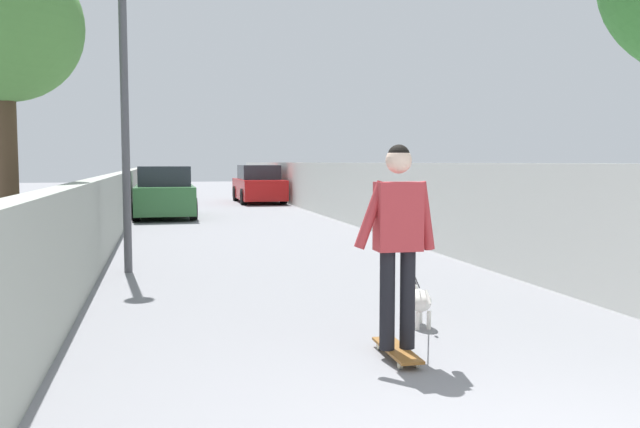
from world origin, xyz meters
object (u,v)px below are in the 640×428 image
(lamp_post, at_px, (124,72))
(car_near, at_px, (165,194))
(person_skateboarder, at_px, (398,230))
(dog, at_px, (418,299))
(skateboard, at_px, (397,350))
(tree_left_near, at_px, (3,27))
(car_far, at_px, (259,185))

(lamp_post, distance_m, car_near, 10.32)
(person_skateboarder, xyz_separation_m, dog, (1.00, -0.59, -0.82))
(skateboard, xyz_separation_m, person_skateboarder, (-0.00, 0.00, 1.03))
(tree_left_near, height_order, dog, tree_left_near)
(tree_left_near, height_order, lamp_post, tree_left_near)
(car_far, bearing_deg, car_near, 149.93)
(dog, bearing_deg, person_skateboarder, 149.34)
(skateboard, bearing_deg, dog, -30.66)
(skateboard, bearing_deg, lamp_post, 25.57)
(dog, height_order, car_near, car_near)
(tree_left_near, height_order, car_near, tree_left_near)
(tree_left_near, height_order, skateboard, tree_left_near)
(tree_left_near, xyz_separation_m, dog, (-4.08, -4.65, -3.30))
(lamp_post, relative_size, person_skateboarder, 2.54)
(tree_left_near, relative_size, person_skateboarder, 2.72)
(tree_left_near, bearing_deg, dog, -131.25)
(skateboard, height_order, dog, dog)
(tree_left_near, height_order, car_far, tree_left_near)
(tree_left_near, xyz_separation_m, person_skateboarder, (-5.08, -4.06, -2.47))
(skateboard, xyz_separation_m, car_far, (21.71, -1.98, 0.65))
(lamp_post, distance_m, car_far, 17.36)
(tree_left_near, relative_size, car_near, 1.23)
(dog, bearing_deg, car_near, 9.73)
(tree_left_near, bearing_deg, car_near, -12.49)
(car_near, bearing_deg, tree_left_near, 167.51)
(lamp_post, relative_size, skateboard, 5.46)
(tree_left_near, bearing_deg, skateboard, -141.38)
(dog, bearing_deg, skateboard, 149.34)
(skateboard, distance_m, car_far, 21.81)
(tree_left_near, distance_m, person_skateboarder, 6.95)
(skateboard, height_order, car_near, car_near)
(car_near, bearing_deg, lamp_post, 176.58)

